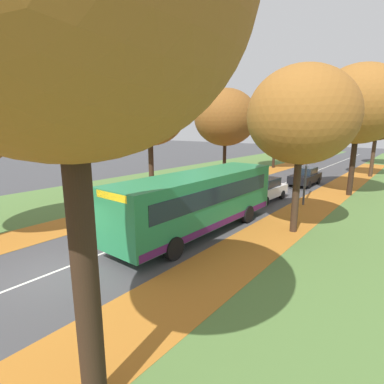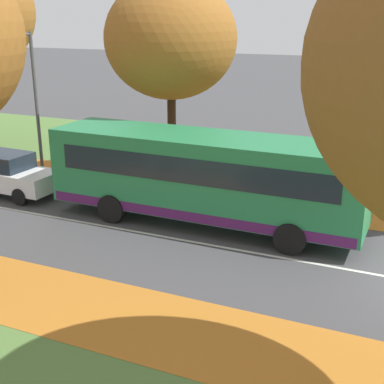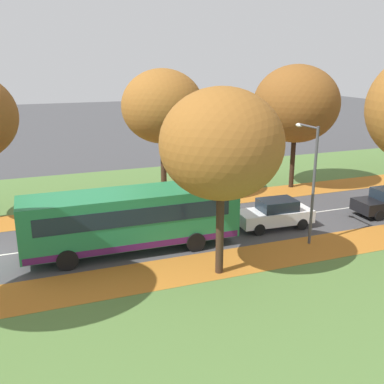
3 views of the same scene
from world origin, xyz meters
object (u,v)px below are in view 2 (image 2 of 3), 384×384
bus (205,174)px  car_white_lead (7,174)px  streetlamp_right (30,89)px  tree_right_near (171,39)px

bus → car_white_lead: size_ratio=2.44×
car_white_lead → bus: bearing=-88.4°
streetlamp_right → car_white_lead: size_ratio=1.41×
car_white_lead → tree_right_near: bearing=-52.2°
tree_right_near → car_white_lead: size_ratio=1.89×
bus → car_white_lead: 8.22m
bus → car_white_lead: bus is taller
bus → tree_right_near: bearing=38.8°
tree_right_near → car_white_lead: tree_right_near is taller
tree_right_near → car_white_lead: 8.16m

